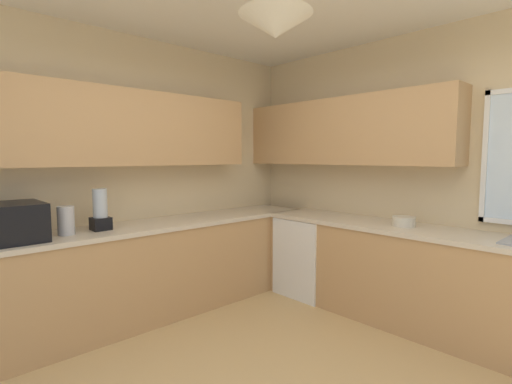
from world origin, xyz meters
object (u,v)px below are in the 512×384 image
(kettle, at_px, (66,221))
(blender_appliance, at_px, (100,212))
(dishwasher, at_px, (310,255))
(microwave, at_px, (16,222))
(bowl, at_px, (404,221))

(kettle, xyz_separation_m, blender_appliance, (-0.02, 0.29, 0.04))
(kettle, relative_size, blender_appliance, 0.65)
(dishwasher, bearing_deg, microwave, -103.74)
(microwave, xyz_separation_m, bowl, (1.72, 2.73, -0.10))
(kettle, height_order, bowl, kettle)
(kettle, distance_m, bowl, 2.93)
(dishwasher, xyz_separation_m, blender_appliance, (-0.66, -2.07, 0.63))
(bowl, bearing_deg, kettle, -125.43)
(microwave, xyz_separation_m, blender_appliance, (0.00, 0.63, 0.02))
(dishwasher, distance_m, blender_appliance, 2.26)
(microwave, bearing_deg, bowl, 57.84)
(dishwasher, distance_m, bowl, 1.18)
(dishwasher, relative_size, bowl, 4.22)
(dishwasher, height_order, blender_appliance, blender_appliance)
(blender_appliance, bearing_deg, dishwasher, 72.30)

